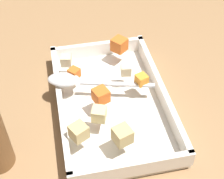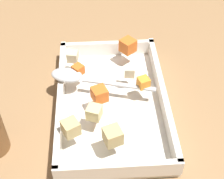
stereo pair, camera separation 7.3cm
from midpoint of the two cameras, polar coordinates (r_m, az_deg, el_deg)
ground_plane at (r=0.78m, az=-3.77°, el=-3.36°), size 4.00×4.00×0.00m
baking_dish at (r=0.77m, az=-2.73°, el=-2.68°), size 0.38×0.24×0.05m
carrot_chunk_back_center at (r=0.71m, az=-4.84°, el=-1.16°), size 0.04×0.04×0.03m
carrot_chunk_front_center at (r=0.84m, az=-1.26°, el=7.53°), size 0.05×0.05×0.03m
carrot_chunk_mid_left at (r=0.78m, az=-9.14°, el=2.66°), size 0.03×0.03×0.02m
carrot_chunk_corner_se at (r=0.75m, az=2.29°, el=1.57°), size 0.03×0.03×0.02m
potato_chunk_corner_ne at (r=0.77m, az=-0.31°, el=3.24°), size 0.03×0.03×0.02m
potato_chunk_heap_top at (r=0.68m, az=-5.30°, el=-4.33°), size 0.04×0.04×0.03m
potato_chunk_far_left at (r=0.64m, az=-1.52°, el=-7.95°), size 0.04×0.04×0.03m
potato_chunk_near_spoon at (r=0.65m, az=-8.90°, el=-7.28°), size 0.04×0.04×0.03m
potato_chunk_far_right at (r=0.81m, az=-10.39°, el=4.79°), size 0.03×0.03×0.02m
serving_spoon at (r=0.76m, az=-9.92°, el=1.47°), size 0.09×0.24×0.02m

